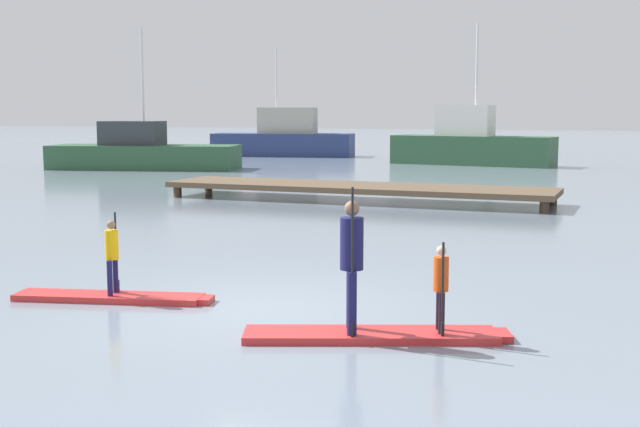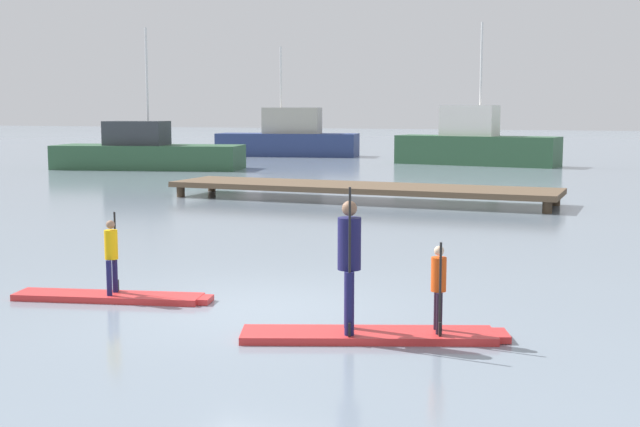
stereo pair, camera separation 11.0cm
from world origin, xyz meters
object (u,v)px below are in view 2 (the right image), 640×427
at_px(paddler_adult, 349,257).
at_px(paddler_child_front, 439,284).
at_px(paddleboard_near, 113,297).
at_px(motor_boat_small_navy, 289,139).
at_px(paddleboard_far, 374,335).
at_px(fishing_boat_green_midground, 147,153).
at_px(fishing_boat_white_large, 475,144).
at_px(paddler_child_solo, 112,252).

relative_size(paddler_adult, paddler_child_front, 1.58).
distance_m(paddleboard_near, motor_boat_small_navy, 41.61).
relative_size(paddleboard_far, motor_boat_small_navy, 0.36).
xyz_separation_m(paddleboard_far, motor_boat_small_navy, (-19.07, 39.53, 1.06)).
distance_m(paddler_child_front, fishing_boat_green_midground, 33.48).
xyz_separation_m(paddleboard_far, paddler_child_front, (0.78, 0.29, 0.69)).
bearing_deg(fishing_boat_green_midground, fishing_boat_white_large, 32.18).
bearing_deg(fishing_boat_white_large, paddler_child_solo, -87.66).
bearing_deg(motor_boat_small_navy, paddler_child_front, -63.17).
height_order(fishing_boat_white_large, motor_boat_small_navy, fishing_boat_white_large).
xyz_separation_m(paddler_child_front, motor_boat_small_navy, (-19.85, 39.24, 0.38)).
relative_size(fishing_boat_white_large, fishing_boat_green_midground, 0.91).
distance_m(paddleboard_near, paddler_child_front, 5.33).
distance_m(paddler_adult, paddler_child_front, 1.21).
bearing_deg(paddler_adult, fishing_boat_white_large, 99.03).
relative_size(paddler_child_solo, paddler_child_front, 1.06).
bearing_deg(paddler_child_solo, fishing_boat_white_large, 92.34).
xyz_separation_m(fishing_boat_white_large, motor_boat_small_navy, (-13.15, 4.29, -0.02)).
bearing_deg(motor_boat_small_navy, paddler_adult, -64.67).
bearing_deg(paddler_adult, paddleboard_near, 170.69).
height_order(paddler_adult, motor_boat_small_navy, motor_boat_small_navy).
height_order(paddleboard_near, paddler_adult, paddler_adult).
relative_size(paddleboard_near, paddleboard_far, 0.92).
relative_size(paddler_adult, fishing_boat_green_midground, 0.19).
distance_m(paddler_child_solo, paddleboard_far, 4.59).
xyz_separation_m(paddleboard_far, fishing_boat_green_midground, (-20.85, 25.85, 0.78)).
xyz_separation_m(paddleboard_near, motor_boat_small_navy, (-14.57, 38.96, 1.06)).
bearing_deg(fishing_boat_green_midground, paddler_child_solo, -57.10).
distance_m(paddleboard_near, fishing_boat_green_midground, 30.12).
distance_m(paddleboard_far, motor_boat_small_navy, 43.90).
bearing_deg(paddleboard_near, paddler_child_front, -2.98).
relative_size(paddleboard_far, fishing_boat_white_large, 0.38).
relative_size(paddler_child_solo, paddleboard_far, 0.37).
bearing_deg(paddler_child_front, motor_boat_small_navy, 116.83).
relative_size(paddler_adult, motor_boat_small_navy, 0.20).
bearing_deg(paddler_adult, fishing_boat_green_midground, 128.36).
xyz_separation_m(paddleboard_near, paddler_child_solo, (-0.00, 0.01, 0.71)).
relative_size(paddleboard_near, paddler_child_solo, 2.48).
height_order(paddleboard_far, fishing_boat_white_large, fishing_boat_white_large).
xyz_separation_m(paddler_adult, motor_boat_small_navy, (-18.77, 39.65, 0.03)).
distance_m(paddleboard_far, paddler_child_front, 1.08).
relative_size(paddleboard_near, fishing_boat_green_midground, 0.32).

